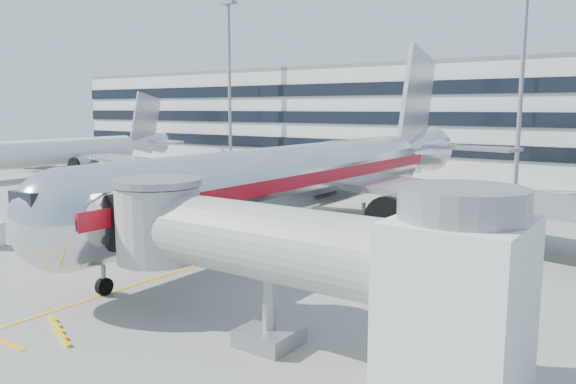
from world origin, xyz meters
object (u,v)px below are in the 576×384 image
Objects in this scene: cargo_container_left at (82,220)px; cargo_container_right at (141,214)px; ramp_worker at (117,222)px; baggage_tug at (66,219)px; main_jet at (314,175)px; belt_loader at (91,240)px.

cargo_container_left reaches higher than cargo_container_right.
cargo_container_left is 3.32m from ramp_worker.
main_jet is at bearing 37.96° from baggage_tug.
belt_loader is 4.20m from ramp_worker.
main_jet reaches higher than cargo_container_right.
baggage_tug is (-6.46, 2.37, 0.36)m from belt_loader.
cargo_container_right is (1.64, 4.31, -0.04)m from cargo_container_left.
cargo_container_right is at bearing 69.19° from cargo_container_left.
main_jet is 25.59× the size of ramp_worker.
baggage_tug is (-15.19, -11.85, -3.32)m from main_jet.
belt_loader reaches higher than cargo_container_right.
cargo_container_right is at bearing -150.52° from main_jet.
belt_loader is at bearing -20.10° from baggage_tug.
belt_loader is at bearing -29.32° from cargo_container_left.
cargo_container_right is 0.86× the size of ramp_worker.
baggage_tug is at bearing 159.90° from belt_loader.
belt_loader is 2.10× the size of ramp_worker.
cargo_container_left is (1.23, 0.57, -0.06)m from baggage_tug.
belt_loader is 6.89m from baggage_tug.
baggage_tug is 4.65m from ramp_worker.
cargo_container_right is at bearing 89.06° from ramp_worker.
baggage_tug is 1.88× the size of cargo_container_right.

